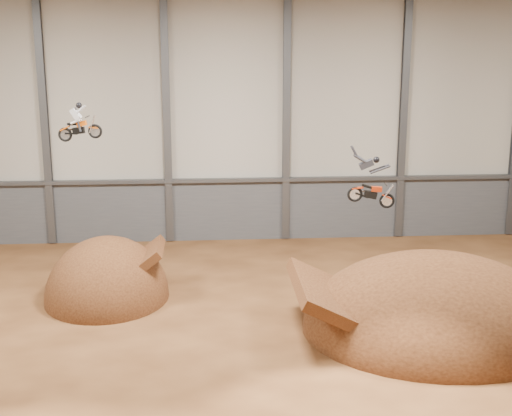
{
  "coord_description": "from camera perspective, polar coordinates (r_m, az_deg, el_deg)",
  "views": [
    {
      "loc": [
        -1.17,
        -24.91,
        11.85
      ],
      "look_at": [
        0.86,
        4.0,
        4.59
      ],
      "focal_mm": 50.0,
      "sensor_mm": 36.0,
      "label": 1
    }
  ],
  "objects": [
    {
      "name": "floor",
      "position": [
        27.61,
        -1.23,
        -11.36
      ],
      "size": [
        40.0,
        40.0,
        0.0
      ],
      "primitive_type": "plane",
      "color": "#472713",
      "rests_on": "ground"
    },
    {
      "name": "back_wall",
      "position": [
        40.22,
        -2.35,
        7.12
      ],
      "size": [
        40.0,
        0.1,
        14.0
      ],
      "primitive_type": "cube",
      "color": "#BAB2A4",
      "rests_on": "ground"
    },
    {
      "name": "lower_band_back",
      "position": [
        41.09,
        -2.27,
        -0.18
      ],
      "size": [
        39.8,
        0.18,
        3.5
      ],
      "primitive_type": "cube",
      "color": "#4C4D52",
      "rests_on": "ground"
    },
    {
      "name": "steel_rail",
      "position": [
        40.54,
        -2.29,
        2.24
      ],
      "size": [
        39.8,
        0.35,
        0.2
      ],
      "primitive_type": "cube",
      "color": "#47494F",
      "rests_on": "lower_band_back"
    },
    {
      "name": "steel_column_1",
      "position": [
        40.97,
        -16.56,
        6.69
      ],
      "size": [
        0.4,
        0.36,
        13.9
      ],
      "primitive_type": "cube",
      "color": "#47494F",
      "rests_on": "ground"
    },
    {
      "name": "steel_column_2",
      "position": [
        40.06,
        -7.14,
        7.0
      ],
      "size": [
        0.4,
        0.36,
        13.9
      ],
      "primitive_type": "cube",
      "color": "#47494F",
      "rests_on": "ground"
    },
    {
      "name": "steel_column_3",
      "position": [
        40.26,
        2.44,
        7.13
      ],
      "size": [
        0.4,
        0.36,
        13.9
      ],
      "primitive_type": "cube",
      "color": "#47494F",
      "rests_on": "ground"
    },
    {
      "name": "steel_column_4",
      "position": [
        41.54,
        11.69,
        7.07
      ],
      "size": [
        0.4,
        0.36,
        13.9
      ],
      "primitive_type": "cube",
      "color": "#47494F",
      "rests_on": "ground"
    },
    {
      "name": "takeoff_ramp",
      "position": [
        33.42,
        -11.77,
        -7.02
      ],
      "size": [
        5.59,
        6.45,
        5.59
      ],
      "primitive_type": "ellipsoid",
      "color": "#381C0E",
      "rests_on": "ground"
    },
    {
      "name": "landing_ramp",
      "position": [
        30.3,
        13.99,
        -9.4
      ],
      "size": [
        10.7,
        9.46,
        6.17
      ],
      "primitive_type": "ellipsoid",
      "color": "#381C0E",
      "rests_on": "ground"
    },
    {
      "name": "fmx_rider_a",
      "position": [
        30.34,
        -13.89,
        6.87
      ],
      "size": [
        2.09,
        0.93,
        1.87
      ],
      "primitive_type": null,
      "rotation": [
        0.0,
        -0.12,
        -0.11
      ],
      "color": "#CB510A"
    },
    {
      "name": "fmx_rider_b",
      "position": [
        30.47,
        9.12,
        2.39
      ],
      "size": [
        3.17,
        1.01,
        2.82
      ],
      "primitive_type": null,
      "rotation": [
        0.0,
        0.2,
        -0.08
      ],
      "color": "#AF2B0B"
    }
  ]
}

